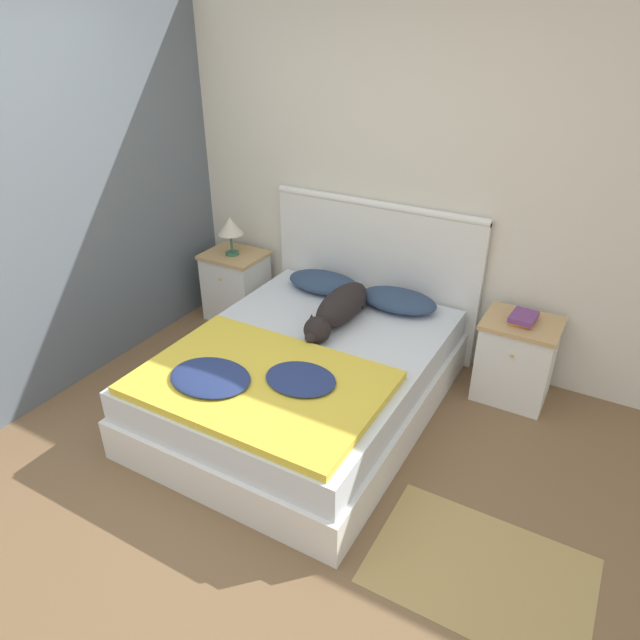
{
  "coord_description": "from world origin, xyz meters",
  "views": [
    {
      "loc": [
        1.68,
        -1.57,
        2.35
      ],
      "look_at": [
        0.09,
        1.23,
        0.57
      ],
      "focal_mm": 32.0,
      "sensor_mm": 36.0,
      "label": 1
    }
  ],
  "objects_px": {
    "bed": "(305,378)",
    "table_lamp": "(230,227)",
    "pillow_right": "(398,300)",
    "nightstand_left": "(236,285)",
    "pillow_left": "(323,282)",
    "book_stack": "(523,318)",
    "dog": "(339,308)",
    "nightstand_right": "(516,359)"
  },
  "relations": [
    {
      "from": "bed",
      "to": "book_stack",
      "type": "xyz_separation_m",
      "value": [
        1.15,
        0.8,
        0.38
      ]
    },
    {
      "from": "nightstand_left",
      "to": "dog",
      "type": "xyz_separation_m",
      "value": [
        1.18,
        -0.41,
        0.28
      ]
    },
    {
      "from": "dog",
      "to": "table_lamp",
      "type": "bearing_deg",
      "value": 161.63
    },
    {
      "from": "bed",
      "to": "pillow_left",
      "type": "bearing_deg",
      "value": 111.05
    },
    {
      "from": "nightstand_right",
      "to": "bed",
      "type": "bearing_deg",
      "value": -144.93
    },
    {
      "from": "book_stack",
      "to": "nightstand_left",
      "type": "bearing_deg",
      "value": 179.93
    },
    {
      "from": "bed",
      "to": "pillow_right",
      "type": "xyz_separation_m",
      "value": [
        0.3,
        0.78,
        0.3
      ]
    },
    {
      "from": "nightstand_left",
      "to": "pillow_left",
      "type": "bearing_deg",
      "value": -1.51
    },
    {
      "from": "table_lamp",
      "to": "dog",
      "type": "bearing_deg",
      "value": -18.37
    },
    {
      "from": "pillow_left",
      "to": "book_stack",
      "type": "bearing_deg",
      "value": 0.78
    },
    {
      "from": "pillow_right",
      "to": "book_stack",
      "type": "height_order",
      "value": "book_stack"
    },
    {
      "from": "dog",
      "to": "table_lamp",
      "type": "xyz_separation_m",
      "value": [
        -1.18,
        0.39,
        0.24
      ]
    },
    {
      "from": "pillow_right",
      "to": "table_lamp",
      "type": "distance_m",
      "value": 1.48
    },
    {
      "from": "bed",
      "to": "pillow_left",
      "type": "xyz_separation_m",
      "value": [
        -0.3,
        0.78,
        0.3
      ]
    },
    {
      "from": "pillow_left",
      "to": "pillow_right",
      "type": "xyz_separation_m",
      "value": [
        0.6,
        0.0,
        0.0
      ]
    },
    {
      "from": "pillow_left",
      "to": "table_lamp",
      "type": "distance_m",
      "value": 0.89
    },
    {
      "from": "bed",
      "to": "nightstand_right",
      "type": "distance_m",
      "value": 1.41
    },
    {
      "from": "nightstand_left",
      "to": "pillow_left",
      "type": "relative_size",
      "value": 1.03
    },
    {
      "from": "nightstand_left",
      "to": "pillow_right",
      "type": "height_order",
      "value": "pillow_right"
    },
    {
      "from": "pillow_left",
      "to": "book_stack",
      "type": "xyz_separation_m",
      "value": [
        1.45,
        0.02,
        0.08
      ]
    },
    {
      "from": "bed",
      "to": "table_lamp",
      "type": "height_order",
      "value": "table_lamp"
    },
    {
      "from": "nightstand_left",
      "to": "pillow_left",
      "type": "height_order",
      "value": "pillow_left"
    },
    {
      "from": "pillow_left",
      "to": "table_lamp",
      "type": "bearing_deg",
      "value": 179.82
    },
    {
      "from": "bed",
      "to": "nightstand_left",
      "type": "distance_m",
      "value": 1.41
    },
    {
      "from": "bed",
      "to": "nightstand_left",
      "type": "bearing_deg",
      "value": 144.93
    },
    {
      "from": "nightstand_left",
      "to": "pillow_right",
      "type": "xyz_separation_m",
      "value": [
        1.45,
        -0.02,
        0.24
      ]
    },
    {
      "from": "pillow_left",
      "to": "table_lamp",
      "type": "xyz_separation_m",
      "value": [
        -0.85,
        0.0,
        0.28
      ]
    },
    {
      "from": "bed",
      "to": "pillow_right",
      "type": "relative_size",
      "value": 3.58
    },
    {
      "from": "nightstand_left",
      "to": "pillow_right",
      "type": "relative_size",
      "value": 1.03
    },
    {
      "from": "nightstand_left",
      "to": "nightstand_right",
      "type": "xyz_separation_m",
      "value": [
        2.3,
        0.0,
        0.0
      ]
    },
    {
      "from": "bed",
      "to": "nightstand_right",
      "type": "height_order",
      "value": "nightstand_right"
    },
    {
      "from": "bed",
      "to": "pillow_left",
      "type": "relative_size",
      "value": 3.58
    },
    {
      "from": "pillow_right",
      "to": "dog",
      "type": "xyz_separation_m",
      "value": [
        -0.27,
        -0.39,
        0.05
      ]
    },
    {
      "from": "nightstand_left",
      "to": "book_stack",
      "type": "bearing_deg",
      "value": -0.07
    },
    {
      "from": "book_stack",
      "to": "table_lamp",
      "type": "xyz_separation_m",
      "value": [
        -2.3,
        -0.02,
        0.21
      ]
    },
    {
      "from": "nightstand_left",
      "to": "nightstand_right",
      "type": "distance_m",
      "value": 2.3
    },
    {
      "from": "pillow_left",
      "to": "dog",
      "type": "distance_m",
      "value": 0.52
    },
    {
      "from": "nightstand_right",
      "to": "pillow_right",
      "type": "relative_size",
      "value": 1.03
    },
    {
      "from": "pillow_right",
      "to": "book_stack",
      "type": "distance_m",
      "value": 0.85
    },
    {
      "from": "nightstand_right",
      "to": "dog",
      "type": "height_order",
      "value": "dog"
    },
    {
      "from": "nightstand_left",
      "to": "book_stack",
      "type": "relative_size",
      "value": 2.65
    },
    {
      "from": "nightstand_right",
      "to": "pillow_left",
      "type": "relative_size",
      "value": 1.03
    }
  ]
}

